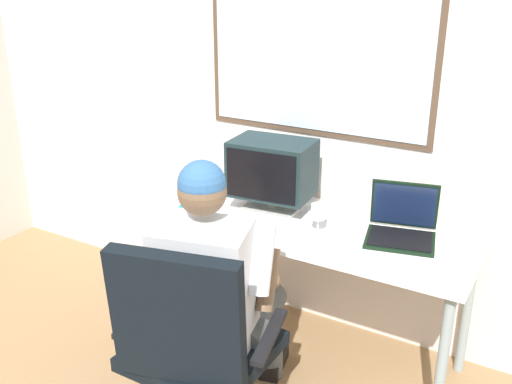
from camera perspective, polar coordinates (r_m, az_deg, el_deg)
The scene contains 8 objects.
wall_rear at distance 2.95m, azimuth 13.53°, elevation 8.92°, with size 5.80×0.08×2.64m.
desk at distance 2.92m, azimuth 4.98°, elevation -4.09°, with size 1.65×0.62×0.75m.
office_chair at distance 2.36m, azimuth -6.31°, elevation -14.25°, with size 0.69×0.61×1.00m.
person_seated at distance 2.52m, azimuth -3.87°, elevation -9.21°, with size 0.62×0.83×1.26m.
crt_monitor at distance 2.94m, azimuth 1.58°, elevation 2.21°, with size 0.43×0.32×0.37m.
laptop at distance 2.78m, azimuth 14.09°, elevation -3.00°, with size 0.37×0.35×0.25m.
wine_glass at distance 2.74m, azimuth 6.10°, elevation -2.08°, with size 0.07×0.07×0.14m.
cd_case at distance 3.09m, azimuth -5.90°, elevation -1.17°, with size 0.17×0.15×0.01m.
Camera 1 is at (0.82, -0.67, 1.92)m, focal length 40.91 mm.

